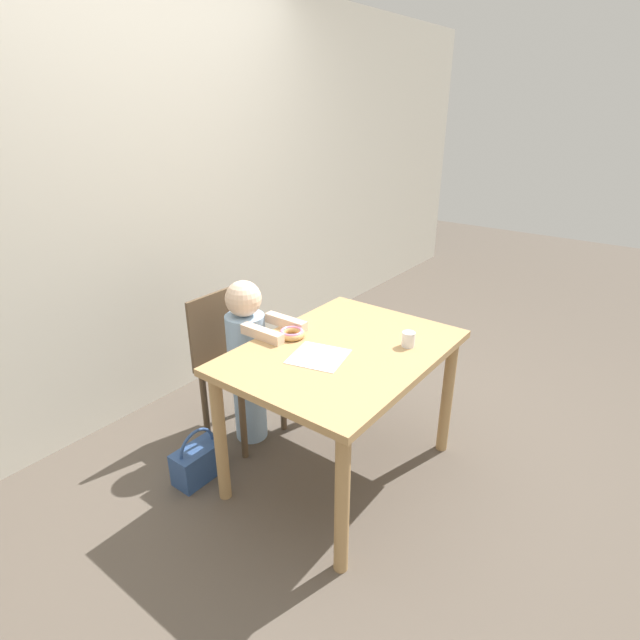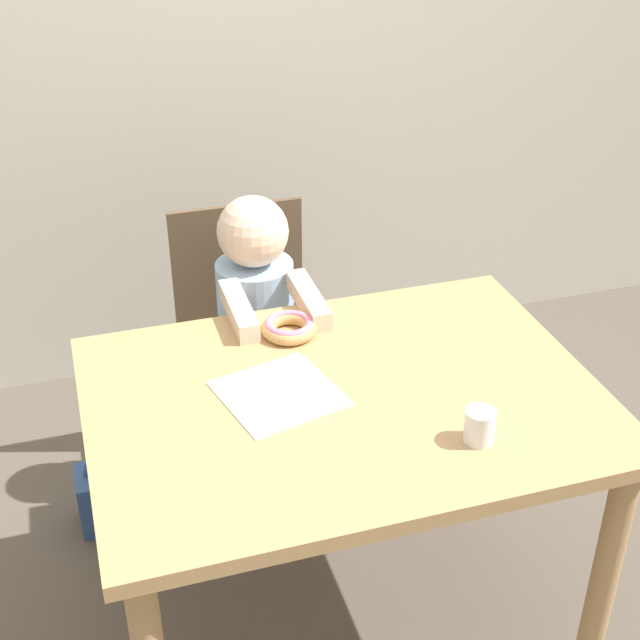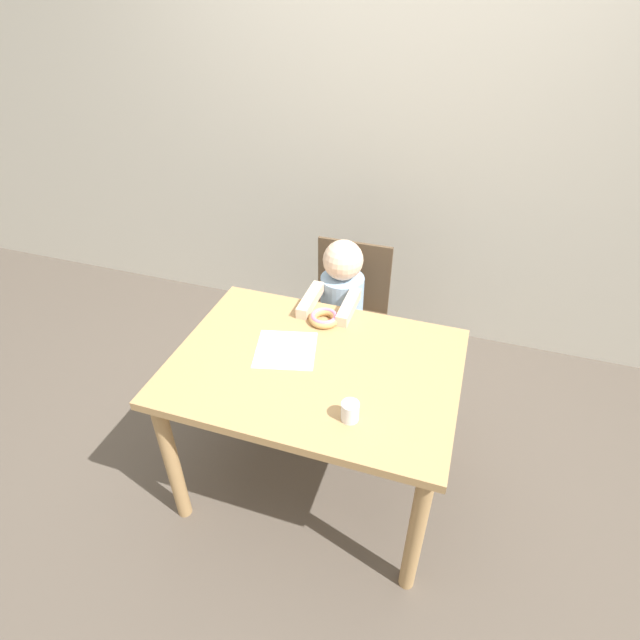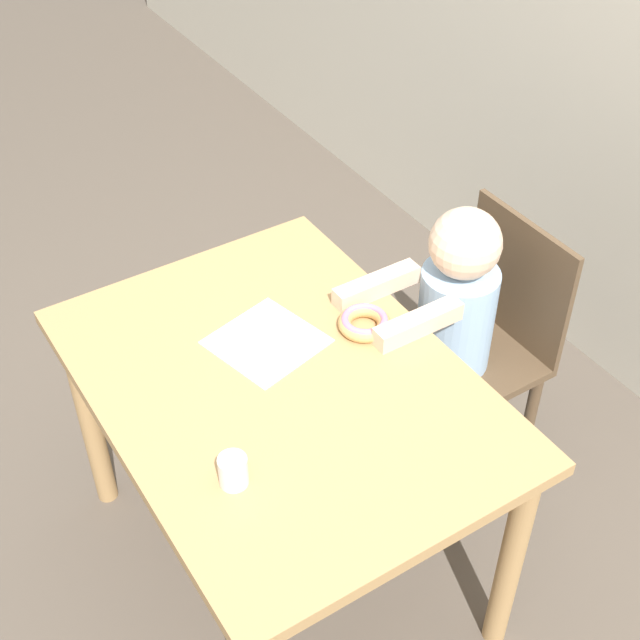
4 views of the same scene
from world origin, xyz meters
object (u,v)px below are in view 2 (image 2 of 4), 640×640
object	(u,v)px
child_figure	(258,345)
handbag	(125,491)
cup	(480,426)
donut	(289,327)
chair	(250,344)

from	to	relation	value
child_figure	handbag	size ratio (longest dim) A/B	3.28
cup	donut	bearing A→B (deg)	116.78
cup	child_figure	bearing A→B (deg)	108.03
handbag	cup	distance (m)	1.23
donut	cup	bearing A→B (deg)	-63.22
handbag	child_figure	bearing A→B (deg)	3.85
donut	handbag	bearing A→B (deg)	146.80
chair	cup	xyz separation A→B (m)	(0.26, -0.92, 0.31)
chair	cup	distance (m)	1.01
chair	child_figure	xyz separation A→B (m)	(-0.00, -0.11, 0.06)
chair	cup	world-z (taller)	chair
handbag	chair	bearing A→B (deg)	18.28
child_figure	cup	bearing A→B (deg)	-71.97
donut	cup	xyz separation A→B (m)	(0.25, -0.50, 0.02)
handbag	donut	bearing A→B (deg)	-33.20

